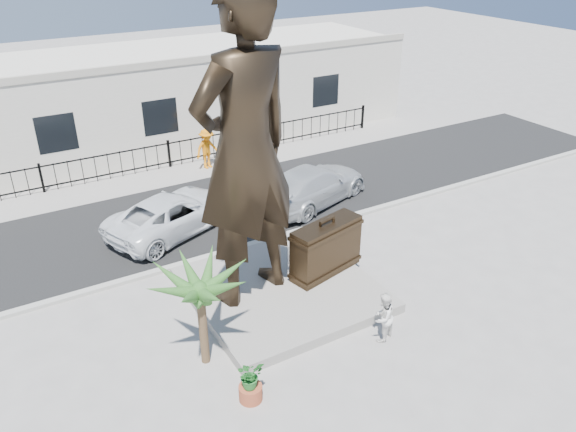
# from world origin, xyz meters

# --- Properties ---
(ground) EXTENTS (100.00, 100.00, 0.00)m
(ground) POSITION_xyz_m (0.00, 0.00, 0.00)
(ground) COLOR #9E9991
(ground) RESTS_ON ground
(street) EXTENTS (40.00, 7.00, 0.01)m
(street) POSITION_xyz_m (0.00, 8.00, 0.01)
(street) COLOR black
(street) RESTS_ON ground
(curb) EXTENTS (40.00, 0.25, 0.12)m
(curb) POSITION_xyz_m (0.00, 4.50, 0.06)
(curb) COLOR #A5A399
(curb) RESTS_ON ground
(far_sidewalk) EXTENTS (40.00, 2.50, 0.02)m
(far_sidewalk) POSITION_xyz_m (0.00, 12.00, 0.01)
(far_sidewalk) COLOR #9E9991
(far_sidewalk) RESTS_ON ground
(plinth) EXTENTS (5.20, 5.20, 0.30)m
(plinth) POSITION_xyz_m (-0.50, 1.50, 0.15)
(plinth) COLOR gray
(plinth) RESTS_ON ground
(fence) EXTENTS (22.00, 0.10, 1.20)m
(fence) POSITION_xyz_m (0.00, 12.80, 0.60)
(fence) COLOR black
(fence) RESTS_ON ground
(building) EXTENTS (28.00, 7.00, 4.40)m
(building) POSITION_xyz_m (0.00, 17.00, 2.20)
(building) COLOR silver
(building) RESTS_ON ground
(statue) EXTENTS (3.62, 2.80, 8.80)m
(statue) POSITION_xyz_m (-1.45, 1.76, 4.70)
(statue) COLOR black
(statue) RESTS_ON plinth
(suitcase) EXTENTS (2.51, 1.29, 1.69)m
(suitcase) POSITION_xyz_m (1.05, 1.48, 1.14)
(suitcase) COLOR black
(suitcase) RESTS_ON plinth
(tourist) EXTENTS (0.86, 0.77, 1.44)m
(tourist) POSITION_xyz_m (0.78, -1.67, 0.72)
(tourist) COLOR white
(tourist) RESTS_ON ground
(car_white) EXTENTS (5.56, 4.02, 1.40)m
(car_white) POSITION_xyz_m (-1.95, 6.90, 0.71)
(car_white) COLOR white
(car_white) RESTS_ON street
(car_silver) EXTENTS (5.64, 3.69, 1.52)m
(car_silver) POSITION_xyz_m (3.68, 6.36, 0.77)
(car_silver) COLOR #B4B7B9
(car_silver) RESTS_ON street
(worker) EXTENTS (1.33, 0.97, 1.85)m
(worker) POSITION_xyz_m (1.48, 11.82, 0.95)
(worker) COLOR orange
(worker) RESTS_ON far_sidewalk
(palm_tree) EXTENTS (1.80, 1.80, 3.20)m
(palm_tree) POSITION_xyz_m (-3.66, -0.09, 0.00)
(palm_tree) COLOR #2D5C21
(palm_tree) RESTS_ON ground
(planter) EXTENTS (0.56, 0.56, 0.40)m
(planter) POSITION_xyz_m (-3.25, -1.83, 0.20)
(planter) COLOR #9F462A
(planter) RESTS_ON ground
(shrub) EXTENTS (0.72, 0.66, 0.68)m
(shrub) POSITION_xyz_m (-3.25, -1.83, 0.74)
(shrub) COLOR #226A26
(shrub) RESTS_ON planter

